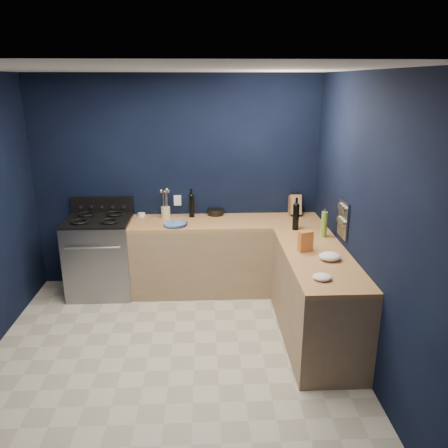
{
  "coord_description": "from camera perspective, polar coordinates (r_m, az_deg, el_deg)",
  "views": [
    {
      "loc": [
        0.34,
        -3.68,
        2.52
      ],
      "look_at": [
        0.55,
        1.0,
        1.0
      ],
      "focal_mm": 35.74,
      "sensor_mm": 36.0,
      "label": 1
    }
  ],
  "objects": [
    {
      "name": "oven_door",
      "position": [
        5.36,
        -16.13,
        -5.47
      ],
      "size": [
        0.59,
        0.02,
        0.42
      ],
      "primitive_type": "cube",
      "color": "black",
      "rests_on": "gas_range"
    },
    {
      "name": "utensil_crock",
      "position": [
        5.52,
        -7.46,
        1.51
      ],
      "size": [
        0.12,
        0.12,
        0.14
      ],
      "primitive_type": "cylinder",
      "rotation": [
        0.0,
        0.0,
        0.13
      ],
      "color": "beige",
      "rests_on": "top_back"
    },
    {
      "name": "floor",
      "position": [
        4.48,
        -6.75,
        -16.58
      ],
      "size": [
        3.5,
        3.5,
        0.02
      ],
      "primitive_type": "cube",
      "color": "#BBB5A4",
      "rests_on": "ground"
    },
    {
      "name": "wall_back",
      "position": [
        5.58,
        -6.03,
        5.26
      ],
      "size": [
        3.5,
        0.02,
        2.6
      ],
      "primitive_type": "cube",
      "color": "black",
      "rests_on": "ground"
    },
    {
      "name": "cooktop",
      "position": [
        5.49,
        -15.84,
        0.49
      ],
      "size": [
        0.76,
        0.66,
        0.03
      ],
      "primitive_type": "cube",
      "color": "black",
      "rests_on": "gas_range"
    },
    {
      "name": "towel_end",
      "position": [
        3.9,
        12.44,
        -6.63
      ],
      "size": [
        0.19,
        0.17,
        0.05
      ],
      "primitive_type": "ellipsoid",
      "rotation": [
        0.0,
        0.0,
        -0.18
      ],
      "color": "white",
      "rests_on": "top_right"
    },
    {
      "name": "wine_bottle_right",
      "position": [
        5.07,
        9.17,
        0.86
      ],
      "size": [
        0.08,
        0.08,
        0.29
      ],
      "primitive_type": "cylinder",
      "rotation": [
        0.0,
        0.0,
        0.05
      ],
      "color": "black",
      "rests_on": "top_right"
    },
    {
      "name": "top_right",
      "position": [
        4.42,
        11.98,
        -4.18
      ],
      "size": [
        0.63,
        1.67,
        0.04
      ],
      "primitive_type": "cube",
      "color": "brown",
      "rests_on": "cab_right"
    },
    {
      "name": "towel_front",
      "position": [
        4.31,
        13.38,
        -4.06
      ],
      "size": [
        0.22,
        0.19,
        0.07
      ],
      "primitive_type": "ellipsoid",
      "rotation": [
        0.0,
        0.0,
        0.05
      ],
      "color": "white",
      "rests_on": "top_right"
    },
    {
      "name": "cab_right",
      "position": [
        4.61,
        11.62,
        -9.37
      ],
      "size": [
        0.63,
        1.67,
        0.86
      ],
      "primitive_type": "cube",
      "color": "#95795C",
      "rests_on": "floor"
    },
    {
      "name": "lemon_basket",
      "position": [
        5.59,
        -1.07,
        1.57
      ],
      "size": [
        0.23,
        0.23,
        0.08
      ],
      "primitive_type": "cylinder",
      "rotation": [
        0.0,
        0.0,
        0.13
      ],
      "color": "black",
      "rests_on": "top_back"
    },
    {
      "name": "wall_outlet",
      "position": [
        5.61,
        -5.97,
        3.02
      ],
      "size": [
        0.09,
        0.02,
        0.13
      ],
      "primitive_type": "cube",
      "color": "white",
      "rests_on": "wall_back"
    },
    {
      "name": "top_back",
      "position": [
        5.37,
        0.32,
        0.22
      ],
      "size": [
        2.3,
        0.63,
        0.04
      ],
      "primitive_type": "cube",
      "color": "brown",
      "rests_on": "cab_back"
    },
    {
      "name": "wine_bottle_back",
      "position": [
        5.49,
        -4.17,
        2.29
      ],
      "size": [
        0.09,
        0.09,
        0.27
      ],
      "primitive_type": "cylinder",
      "rotation": [
        0.0,
        0.0,
        0.32
      ],
      "color": "black",
      "rests_on": "top_back"
    },
    {
      "name": "cab_back",
      "position": [
        5.53,
        0.32,
        -4.23
      ],
      "size": [
        2.3,
        0.63,
        0.86
      ],
      "primitive_type": "cube",
      "color": "#95795C",
      "rests_on": "floor"
    },
    {
      "name": "knife_block",
      "position": [
        5.66,
        9.02,
        2.42
      ],
      "size": [
        0.14,
        0.29,
        0.3
      ],
      "primitive_type": "cube",
      "rotation": [
        -0.31,
        0.0,
        -0.02
      ],
      "color": "#8D5E39",
      "rests_on": "top_back"
    },
    {
      "name": "backguard",
      "position": [
        5.74,
        -15.28,
        2.39
      ],
      "size": [
        0.76,
        0.06,
        0.2
      ],
      "primitive_type": "cube",
      "color": "black",
      "rests_on": "gas_range"
    },
    {
      "name": "spice_panel",
      "position": [
        4.65,
        15.02,
        0.6
      ],
      "size": [
        0.02,
        0.28,
        0.38
      ],
      "primitive_type": "cube",
      "color": "gray",
      "rests_on": "wall_right"
    },
    {
      "name": "crouton_bag",
      "position": [
        4.46,
        10.39,
        -2.21
      ],
      "size": [
        0.15,
        0.11,
        0.21
      ],
      "primitive_type": "cube",
      "rotation": [
        0.0,
        0.0,
        0.31
      ],
      "color": "#AD1F32",
      "rests_on": "top_right"
    },
    {
      "name": "wall_right",
      "position": [
        4.13,
        17.69,
        -0.09
      ],
      "size": [
        0.02,
        3.5,
        2.6
      ],
      "primitive_type": "cube",
      "color": "black",
      "rests_on": "ground"
    },
    {
      "name": "oil_bottle",
      "position": [
        4.9,
        12.68,
        -0.04
      ],
      "size": [
        0.08,
        0.08,
        0.28
      ],
      "primitive_type": "cylinder",
      "rotation": [
        0.0,
        0.0,
        0.27
      ],
      "color": "olive",
      "rests_on": "top_right"
    },
    {
      "name": "spice_jar_far",
      "position": [
        4.61,
        10.51,
        -2.29
      ],
      "size": [
        0.06,
        0.06,
        0.09
      ],
      "primitive_type": "cylinder",
      "rotation": [
        0.0,
        0.0,
        -0.33
      ],
      "color": "olive",
      "rests_on": "top_right"
    },
    {
      "name": "ramekin",
      "position": [
        5.65,
        -10.5,
        1.21
      ],
      "size": [
        0.1,
        0.1,
        0.04
      ],
      "primitive_type": "cylinder",
      "rotation": [
        0.0,
        0.0,
        0.07
      ],
      "color": "white",
      "rests_on": "top_back"
    },
    {
      "name": "gas_range",
      "position": [
        5.64,
        -15.43,
        -4.11
      ],
      "size": [
        0.76,
        0.66,
        0.92
      ],
      "primitive_type": "cube",
      "color": "gray",
      "rests_on": "floor"
    },
    {
      "name": "plate_stack",
      "position": [
        5.21,
        -6.29,
        -0.04
      ],
      "size": [
        0.35,
        0.35,
        0.03
      ],
      "primitive_type": "cylinder",
      "rotation": [
        0.0,
        0.0,
        -0.43
      ],
      "color": "teal",
      "rests_on": "top_back"
    },
    {
      "name": "spice_jar_near",
      "position": [
        4.57,
        9.69,
        -2.27
      ],
      "size": [
        0.05,
        0.05,
        0.11
      ],
      "primitive_type": "cylinder",
      "rotation": [
        0.0,
        0.0,
        -0.05
      ],
      "color": "olive",
      "rests_on": "top_right"
    },
    {
      "name": "ceiling",
      "position": [
        3.69,
        -8.32,
        19.21
      ],
      "size": [
        3.5,
        3.5,
        0.02
      ],
      "primitive_type": "cube",
      "color": "silver",
      "rests_on": "ground"
    },
    {
      "name": "wall_front",
      "position": [
        2.3,
        -11.03,
        -14.47
      ],
      "size": [
        3.5,
        0.02,
        2.6
      ],
      "primitive_type": "cube",
      "color": "black",
      "rests_on": "ground"
    }
  ]
}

